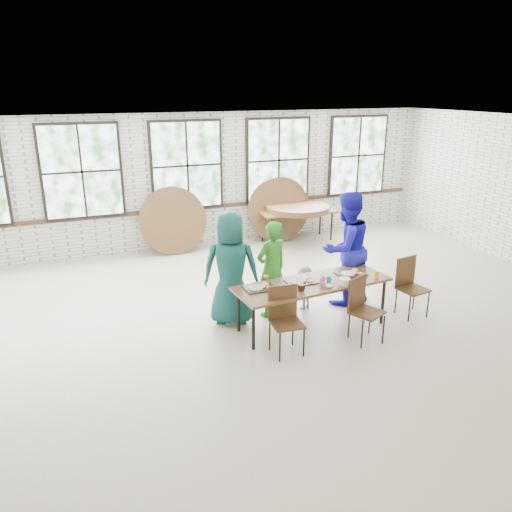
{
  "coord_description": "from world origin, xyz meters",
  "views": [
    {
      "loc": [
        -2.73,
        -6.33,
        3.53
      ],
      "look_at": [
        0.0,
        0.4,
        1.05
      ],
      "focal_mm": 35.0,
      "sensor_mm": 36.0,
      "label": 1
    }
  ],
  "objects_px": {
    "dining_table": "(313,286)",
    "storage_table": "(297,213)",
    "chair_near_right": "(362,304)",
    "chair_near_left": "(285,314)"
  },
  "relations": [
    {
      "from": "dining_table",
      "to": "chair_near_left",
      "type": "xyz_separation_m",
      "value": [
        -0.69,
        -0.48,
        -0.13
      ]
    },
    {
      "from": "dining_table",
      "to": "chair_near_right",
      "type": "xyz_separation_m",
      "value": [
        0.49,
        -0.59,
        -0.13
      ]
    },
    {
      "from": "dining_table",
      "to": "storage_table",
      "type": "height_order",
      "value": "same"
    },
    {
      "from": "dining_table",
      "to": "chair_near_right",
      "type": "distance_m",
      "value": 0.78
    },
    {
      "from": "chair_near_left",
      "to": "chair_near_right",
      "type": "bearing_deg",
      "value": 0.04
    },
    {
      "from": "chair_near_left",
      "to": "storage_table",
      "type": "xyz_separation_m",
      "value": [
        2.52,
        4.64,
        0.13
      ]
    },
    {
      "from": "dining_table",
      "to": "chair_near_left",
      "type": "distance_m",
      "value": 0.85
    },
    {
      "from": "dining_table",
      "to": "storage_table",
      "type": "distance_m",
      "value": 4.55
    },
    {
      "from": "storage_table",
      "to": "dining_table",
      "type": "bearing_deg",
      "value": -111.67
    },
    {
      "from": "chair_near_left",
      "to": "storage_table",
      "type": "relative_size",
      "value": 0.52
    }
  ]
}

